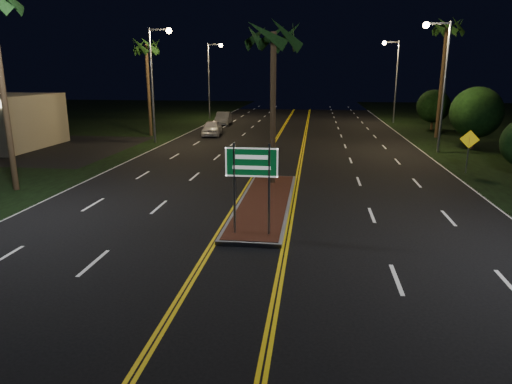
% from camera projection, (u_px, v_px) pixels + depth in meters
% --- Properties ---
extents(ground, '(120.00, 120.00, 0.00)m').
position_uv_depth(ground, '(239.00, 271.00, 13.38)').
color(ground, black).
rests_on(ground, ground).
extents(median_island, '(2.25, 10.25, 0.17)m').
position_uv_depth(median_island, '(265.00, 203.00, 20.07)').
color(median_island, gray).
rests_on(median_island, ground).
extents(highway_sign, '(1.80, 0.08, 3.20)m').
position_uv_depth(highway_sign, '(252.00, 171.00, 15.45)').
color(highway_sign, gray).
rests_on(highway_sign, ground).
extents(streetlight_left_mid, '(1.91, 0.44, 9.00)m').
position_uv_depth(streetlight_left_mid, '(156.00, 72.00, 36.26)').
color(streetlight_left_mid, gray).
rests_on(streetlight_left_mid, ground).
extents(streetlight_left_far, '(1.91, 0.44, 9.00)m').
position_uv_depth(streetlight_left_far, '(212.00, 72.00, 55.44)').
color(streetlight_left_far, gray).
rests_on(streetlight_left_far, ground).
extents(streetlight_right_mid, '(1.91, 0.44, 9.00)m').
position_uv_depth(streetlight_right_mid, '(440.00, 72.00, 31.72)').
color(streetlight_right_mid, gray).
rests_on(streetlight_right_mid, ground).
extents(streetlight_right_far, '(1.91, 0.44, 9.00)m').
position_uv_depth(streetlight_right_far, '(394.00, 72.00, 50.91)').
color(streetlight_right_far, gray).
rests_on(streetlight_right_far, ground).
extents(palm_median, '(2.40, 2.40, 8.30)m').
position_uv_depth(palm_median, '(274.00, 37.00, 21.59)').
color(palm_median, '#382819').
rests_on(palm_median, ground).
extents(palm_left_far, '(2.40, 2.40, 8.80)m').
position_uv_depth(palm_left_far, '(146.00, 47.00, 39.84)').
color(palm_left_far, '#382819').
rests_on(palm_left_far, ground).
extents(palm_right_far, '(2.40, 2.40, 10.30)m').
position_uv_depth(palm_right_far, '(447.00, 29.00, 38.24)').
color(palm_right_far, '#382819').
rests_on(palm_right_far, ground).
extents(shrub_mid, '(3.78, 3.78, 4.62)m').
position_uv_depth(shrub_mid, '(476.00, 113.00, 33.97)').
color(shrub_mid, '#382819').
rests_on(shrub_mid, ground).
extents(shrub_far, '(3.24, 3.24, 3.96)m').
position_uv_depth(shrub_far, '(433.00, 106.00, 45.60)').
color(shrub_far, '#382819').
rests_on(shrub_far, ground).
extents(car_near, '(2.51, 4.95, 1.59)m').
position_uv_depth(car_near, '(212.00, 127.00, 41.75)').
color(car_near, silver).
rests_on(car_near, ground).
extents(car_far, '(2.40, 4.91, 1.59)m').
position_uv_depth(car_far, '(223.00, 117.00, 50.51)').
color(car_far, '#A1A4AA').
rests_on(car_far, ground).
extents(warning_sign, '(0.99, 0.38, 2.48)m').
position_uv_depth(warning_sign, '(469.00, 145.00, 25.87)').
color(warning_sign, gray).
rests_on(warning_sign, ground).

